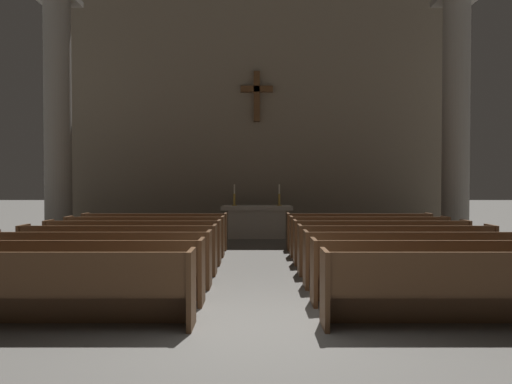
{
  "coord_description": "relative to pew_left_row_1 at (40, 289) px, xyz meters",
  "views": [
    {
      "loc": [
        -0.02,
        -5.99,
        1.78
      ],
      "look_at": [
        0.0,
        8.26,
        1.46
      ],
      "focal_mm": 34.8,
      "sensor_mm": 36.0,
      "label": 1
    }
  ],
  "objects": [
    {
      "name": "candlestick_right",
      "position": [
        3.32,
        9.49,
        0.74
      ],
      "size": [
        0.16,
        0.16,
        0.67
      ],
      "color": "#B79338",
      "rests_on": "altar"
    },
    {
      "name": "pew_left_row_4",
      "position": [
        0.0,
        3.4,
        0.0
      ],
      "size": [
        3.69,
        0.5,
        0.95
      ],
      "color": "brown",
      "rests_on": "ground"
    },
    {
      "name": "ground_plane",
      "position": [
        2.62,
        0.04,
        -0.48
      ],
      "size": [
        80.0,
        80.0,
        0.0
      ],
      "primitive_type": "plane",
      "color": "#66635E"
    },
    {
      "name": "pew_right_row_6",
      "position": [
        5.25,
        5.67,
        0.0
      ],
      "size": [
        3.69,
        0.5,
        0.95
      ],
      "color": "brown",
      "rests_on": "ground"
    },
    {
      "name": "column_left_second",
      "position": [
        -3.14,
        8.43,
        3.0
      ],
      "size": [
        1.15,
        1.15,
        7.13
      ],
      "color": "gray",
      "rests_on": "ground"
    },
    {
      "name": "pew_right_row_4",
      "position": [
        5.25,
        3.4,
        0.0
      ],
      "size": [
        3.69,
        0.5,
        0.95
      ],
      "color": "brown",
      "rests_on": "ground"
    },
    {
      "name": "pew_right_row_7",
      "position": [
        5.25,
        6.81,
        0.0
      ],
      "size": [
        3.69,
        0.5,
        0.95
      ],
      "color": "brown",
      "rests_on": "ground"
    },
    {
      "name": "pew_right_row_2",
      "position": [
        5.25,
        1.13,
        0.0
      ],
      "size": [
        3.69,
        0.5,
        0.95
      ],
      "color": "brown",
      "rests_on": "ground"
    },
    {
      "name": "pew_left_row_6",
      "position": [
        0.0,
        5.67,
        0.0
      ],
      "size": [
        3.69,
        0.5,
        0.95
      ],
      "color": "brown",
      "rests_on": "ground"
    },
    {
      "name": "pew_left_row_5",
      "position": [
        0.0,
        4.54,
        0.0
      ],
      "size": [
        3.69,
        0.5,
        0.95
      ],
      "color": "brown",
      "rests_on": "ground"
    },
    {
      "name": "altar",
      "position": [
        2.62,
        9.49,
        0.06
      ],
      "size": [
        2.2,
        0.9,
        1.01
      ],
      "color": "#BCB7AD",
      "rests_on": "ground"
    },
    {
      "name": "pew_right_row_1",
      "position": [
        5.25,
        0.0,
        0.0
      ],
      "size": [
        3.69,
        0.5,
        0.95
      ],
      "color": "brown",
      "rests_on": "ground"
    },
    {
      "name": "pew_right_row_3",
      "position": [
        5.25,
        2.27,
        0.0
      ],
      "size": [
        3.69,
        0.5,
        0.95
      ],
      "color": "brown",
      "rests_on": "ground"
    },
    {
      "name": "pew_left_row_1",
      "position": [
        0.0,
        0.0,
        0.0
      ],
      "size": [
        3.69,
        0.5,
        0.95
      ],
      "color": "brown",
      "rests_on": "ground"
    },
    {
      "name": "pew_left_row_3",
      "position": [
        0.0,
        2.27,
        0.0
      ],
      "size": [
        3.69,
        0.5,
        0.95
      ],
      "color": "brown",
      "rests_on": "ground"
    },
    {
      "name": "candlestick_left",
      "position": [
        1.92,
        9.49,
        0.74
      ],
      "size": [
        0.16,
        0.16,
        0.67
      ],
      "color": "#B79338",
      "rests_on": "altar"
    },
    {
      "name": "pew_left_row_2",
      "position": [
        0.0,
        1.13,
        0.0
      ],
      "size": [
        3.69,
        0.5,
        0.95
      ],
      "color": "brown",
      "rests_on": "ground"
    },
    {
      "name": "apse_with_cross",
      "position": [
        2.62,
        11.23,
        3.76
      ],
      "size": [
        12.76,
        0.45,
        8.46
      ],
      "color": "gray",
      "rests_on": "ground"
    },
    {
      "name": "pew_left_row_7",
      "position": [
        0.0,
        6.81,
        0.0
      ],
      "size": [
        3.69,
        0.5,
        0.95
      ],
      "color": "brown",
      "rests_on": "ground"
    },
    {
      "name": "column_right_second",
      "position": [
        8.39,
        8.43,
        3.0
      ],
      "size": [
        1.15,
        1.15,
        7.13
      ],
      "color": "gray",
      "rests_on": "ground"
    },
    {
      "name": "pew_right_row_5",
      "position": [
        5.25,
        4.54,
        0.0
      ],
      "size": [
        3.69,
        0.5,
        0.95
      ],
      "color": "brown",
      "rests_on": "ground"
    }
  ]
}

